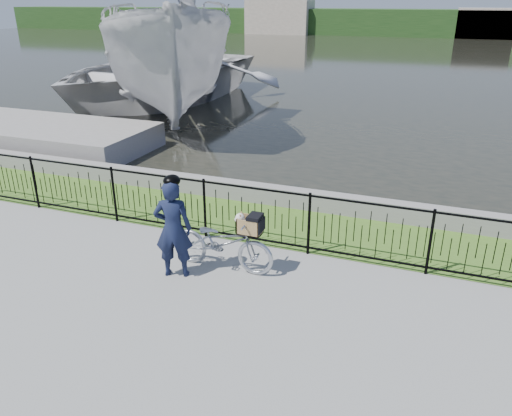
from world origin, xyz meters
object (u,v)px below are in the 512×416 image
at_px(bicycle_rig, 223,242).
at_px(cyclist, 173,227).
at_px(dock, 1,131).
at_px(boat_near, 168,59).
at_px(boat_far, 157,73).

xyz_separation_m(bicycle_rig, cyclist, (-0.64, -0.47, 0.36)).
xyz_separation_m(dock, boat_near, (3.63, 4.28, 1.86)).
bearing_deg(boat_near, cyclist, -60.12).
distance_m(cyclist, boat_near, 11.20).
relative_size(dock, boat_near, 0.87).
bearing_deg(dock, boat_near, 49.72).
height_order(cyclist, boat_near, boat_near).
distance_m(dock, bicycle_rig, 10.96).
bearing_deg(cyclist, boat_near, 119.88).
relative_size(bicycle_rig, cyclist, 1.05).
xyz_separation_m(cyclist, boat_far, (-8.08, 12.99, 0.36)).
bearing_deg(dock, cyclist, -30.30).
bearing_deg(cyclist, dock, 149.70).
distance_m(dock, boat_near, 5.92).
bearing_deg(boat_near, bicycle_rig, -56.05).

